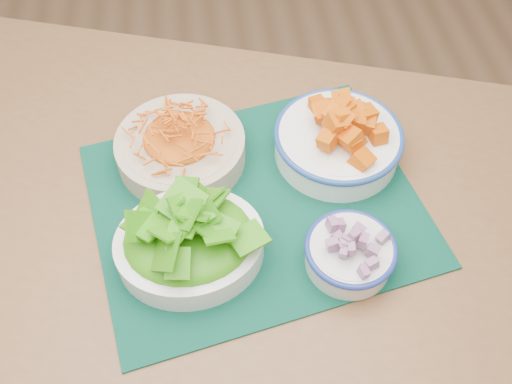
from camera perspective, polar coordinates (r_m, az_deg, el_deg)
ground at (r=1.65m, az=-11.54°, el=-17.76°), size 4.00×4.00×0.00m
table at (r=1.02m, az=-4.68°, el=-5.71°), size 1.53×1.25×0.75m
placemat at (r=0.96m, az=0.00°, el=-1.14°), size 0.61×0.53×0.00m
carrot_bowl at (r=1.00m, az=-7.60°, el=4.80°), size 0.23×0.23×0.08m
squash_bowl at (r=1.00m, az=8.28°, el=5.74°), size 0.27×0.27×0.11m
lettuce_bowl at (r=0.86m, az=-6.77°, el=-4.44°), size 0.24×0.21×0.11m
onion_bowl at (r=0.88m, az=9.42°, el=-5.76°), size 0.17×0.17×0.07m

